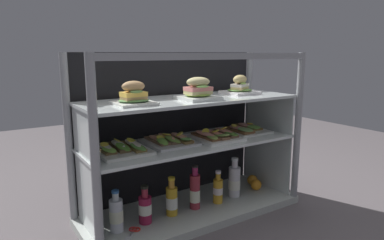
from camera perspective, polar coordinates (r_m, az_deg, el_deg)
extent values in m
cube|color=#585154|center=(2.06, 0.00, -15.44)|extent=(6.00, 6.00, 0.02)
cube|color=#B7BFB7|center=(2.04, 0.00, -14.64)|extent=(1.26, 0.48, 0.04)
cylinder|color=gray|center=(1.46, -15.74, -7.40)|extent=(0.04, 0.04, 0.91)
cylinder|color=gray|center=(2.14, 17.13, -1.66)|extent=(0.04, 0.04, 0.91)
cylinder|color=gray|center=(1.86, -19.76, -3.63)|extent=(0.04, 0.04, 0.91)
cylinder|color=gray|center=(2.43, 9.28, 0.19)|extent=(0.04, 0.04, 0.91)
cube|color=gray|center=(1.66, 4.15, 10.52)|extent=(1.22, 0.03, 0.03)
cube|color=black|center=(2.09, -3.49, -0.86)|extent=(1.18, 0.01, 0.87)
cube|color=silver|center=(1.74, -16.79, -12.44)|extent=(0.01, 0.40, 0.37)
cube|color=silver|center=(2.32, 12.31, -6.29)|extent=(0.01, 0.40, 0.37)
cube|color=silver|center=(1.91, 0.00, -3.78)|extent=(1.20, 0.42, 0.02)
cube|color=silver|center=(1.64, -17.39, -2.37)|extent=(0.01, 0.40, 0.22)
cube|color=silver|center=(2.25, 12.63, 1.35)|extent=(0.01, 0.40, 0.22)
cube|color=silver|center=(1.86, 0.00, 3.40)|extent=(1.20, 0.42, 0.02)
cube|color=white|center=(1.65, -9.64, 2.79)|extent=(0.18, 0.18, 0.01)
ellipsoid|color=#508141|center=(1.65, -9.66, 3.26)|extent=(0.15, 0.13, 0.01)
cube|color=tan|center=(1.65, -9.67, 3.60)|extent=(0.11, 0.08, 0.02)
cube|color=#F7C14C|center=(1.65, -9.69, 4.26)|extent=(0.12, 0.09, 0.02)
ellipsoid|color=#5F8A43|center=(1.61, -9.23, 4.67)|extent=(0.07, 0.03, 0.02)
ellipsoid|color=#A27A4D|center=(1.64, -9.73, 5.54)|extent=(0.12, 0.08, 0.05)
cube|color=white|center=(1.81, 1.13, 3.71)|extent=(0.19, 0.19, 0.02)
ellipsoid|color=olive|center=(1.81, 1.13, 4.25)|extent=(0.14, 0.12, 0.02)
cube|color=#D6CA86|center=(1.81, 1.13, 4.60)|extent=(0.13, 0.09, 0.02)
cube|color=#DC7E77|center=(1.80, 1.13, 5.23)|extent=(0.13, 0.09, 0.02)
ellipsoid|color=#8ECE62|center=(1.77, 1.84, 5.57)|extent=(0.08, 0.03, 0.01)
ellipsoid|color=tan|center=(1.80, 1.14, 6.36)|extent=(0.14, 0.09, 0.05)
cube|color=white|center=(2.08, 7.92, 4.56)|extent=(0.18, 0.18, 0.02)
ellipsoid|color=#59863D|center=(2.08, 7.93, 4.97)|extent=(0.16, 0.13, 0.01)
cube|color=tan|center=(2.08, 7.94, 5.27)|extent=(0.14, 0.11, 0.02)
cube|color=silver|center=(2.08, 7.96, 5.75)|extent=(0.14, 0.12, 0.02)
ellipsoid|color=#8EB951|center=(2.06, 8.53, 6.02)|extent=(0.07, 0.05, 0.01)
ellipsoid|color=tan|center=(2.08, 7.98, 6.71)|extent=(0.14, 0.12, 0.05)
cube|color=white|center=(1.73, -11.60, -5.01)|extent=(0.24, 0.27, 0.02)
cube|color=brown|center=(1.72, -14.22, -4.74)|extent=(0.06, 0.18, 0.01)
ellipsoid|color=#88C74B|center=(1.67, -13.62, -4.81)|extent=(0.07, 0.10, 0.02)
ellipsoid|color=silver|center=(1.72, -14.24, -4.27)|extent=(0.05, 0.15, 0.02)
cylinder|color=yellow|center=(1.71, -14.33, -3.96)|extent=(0.04, 0.04, 0.02)
cube|color=brown|center=(1.75, -12.12, -4.38)|extent=(0.06, 0.20, 0.02)
ellipsoid|color=#5A9D34|center=(1.69, -11.42, -4.40)|extent=(0.08, 0.11, 0.04)
ellipsoid|color=silver|center=(1.74, -12.14, -3.88)|extent=(0.05, 0.16, 0.02)
cylinder|color=yellow|center=(1.77, -12.28, -3.31)|extent=(0.04, 0.04, 0.02)
cube|color=brown|center=(1.75, -9.80, -4.32)|extent=(0.06, 0.22, 0.01)
ellipsoid|color=#5A993F|center=(1.69, -8.93, -4.42)|extent=(0.08, 0.12, 0.03)
ellipsoid|color=#EEE2C8|center=(1.74, -9.82, -3.80)|extent=(0.05, 0.17, 0.02)
cylinder|color=yellow|center=(1.75, -10.08, -3.31)|extent=(0.06, 0.06, 0.02)
cube|color=white|center=(1.86, -3.82, -3.70)|extent=(0.24, 0.27, 0.01)
cube|color=brown|center=(1.86, -5.84, -3.43)|extent=(0.06, 0.21, 0.01)
ellipsoid|color=#7FC448|center=(1.80, -4.94, -3.50)|extent=(0.06, 0.11, 0.03)
ellipsoid|color=#F3A886|center=(1.85, -5.85, -3.06)|extent=(0.05, 0.17, 0.01)
cylinder|color=#F9E445|center=(1.83, -5.27, -2.91)|extent=(0.04, 0.04, 0.02)
cube|color=brown|center=(1.88, -4.22, -3.19)|extent=(0.06, 0.22, 0.01)
ellipsoid|color=#7AA541|center=(1.82, -3.25, -3.23)|extent=(0.08, 0.12, 0.04)
ellipsoid|color=#E8A17C|center=(1.87, -4.23, -2.74)|extent=(0.05, 0.17, 0.02)
cylinder|color=#F4DF47|center=(1.87, -4.26, -2.44)|extent=(0.07, 0.07, 0.02)
cube|color=brown|center=(1.88, -2.10, -3.12)|extent=(0.06, 0.21, 0.01)
ellipsoid|color=#7FC761|center=(1.83, -1.08, -3.14)|extent=(0.07, 0.11, 0.03)
ellipsoid|color=#F2AA89|center=(1.88, -2.11, -2.65)|extent=(0.05, 0.17, 0.02)
cylinder|color=yellow|center=(1.87, -2.13, -2.32)|extent=(0.06, 0.06, 0.02)
cube|color=white|center=(1.96, 3.78, -2.93)|extent=(0.24, 0.27, 0.02)
cube|color=brown|center=(1.93, 2.21, -2.73)|extent=(0.06, 0.21, 0.01)
ellipsoid|color=#96B24E|center=(1.87, 3.34, -2.76)|extent=(0.07, 0.12, 0.02)
ellipsoid|color=#F69E8B|center=(1.92, 2.21, -2.28)|extent=(0.05, 0.17, 0.02)
cylinder|color=yellow|center=(1.93, 2.30, -1.88)|extent=(0.05, 0.05, 0.03)
cube|color=brown|center=(1.96, 3.77, -2.52)|extent=(0.06, 0.22, 0.01)
ellipsoid|color=#8EB556|center=(1.90, 4.94, -2.54)|extent=(0.08, 0.12, 0.04)
ellipsoid|color=#F69D87|center=(1.95, 3.78, -2.09)|extent=(0.05, 0.17, 0.02)
cylinder|color=yellow|center=(1.94, 3.91, -1.83)|extent=(0.06, 0.06, 0.02)
cube|color=brown|center=(2.00, 5.38, -2.24)|extent=(0.06, 0.20, 0.01)
ellipsoid|color=#568832|center=(1.95, 6.47, -2.21)|extent=(0.06, 0.10, 0.03)
ellipsoid|color=#E79B7B|center=(2.00, 5.39, -1.80)|extent=(0.05, 0.16, 0.02)
cylinder|color=yellow|center=(2.01, 5.27, -1.37)|extent=(0.06, 0.06, 0.02)
cube|color=white|center=(2.16, 8.63, -1.75)|extent=(0.24, 0.27, 0.01)
cube|color=brown|center=(2.11, 7.80, -1.64)|extent=(0.08, 0.20, 0.01)
ellipsoid|color=#80AF61|center=(2.06, 8.88, -1.59)|extent=(0.10, 0.12, 0.02)
ellipsoid|color=#E19586|center=(2.11, 7.81, -1.29)|extent=(0.07, 0.16, 0.01)
cylinder|color=yellow|center=(2.12, 7.05, -0.94)|extent=(0.04, 0.04, 0.02)
cube|color=brown|center=(2.21, 9.16, -1.16)|extent=(0.08, 0.19, 0.01)
ellipsoid|color=#80C052|center=(2.16, 10.20, -1.13)|extent=(0.08, 0.10, 0.02)
ellipsoid|color=#E59C8C|center=(2.20, 9.17, -0.85)|extent=(0.07, 0.16, 0.01)
cylinder|color=yellow|center=(2.20, 9.62, -0.62)|extent=(0.05, 0.05, 0.02)
cylinder|color=silver|center=(1.79, -12.47, -15.24)|extent=(0.07, 0.07, 0.16)
cylinder|color=#E8EDCF|center=(1.79, -12.47, -15.26)|extent=(0.07, 0.07, 0.06)
cylinder|color=white|center=(1.74, -12.61, -12.29)|extent=(0.03, 0.03, 0.04)
cylinder|color=#346EB7|center=(1.73, -12.65, -11.53)|extent=(0.04, 0.04, 0.01)
cylinder|color=#9B1C40|center=(1.84, -7.78, -14.58)|extent=(0.07, 0.07, 0.14)
cylinder|color=silver|center=(1.84, -7.79, -14.39)|extent=(0.07, 0.07, 0.05)
cylinder|color=#9D2538|center=(1.80, -7.86, -11.88)|extent=(0.03, 0.03, 0.05)
cylinder|color=black|center=(1.79, -7.89, -10.96)|extent=(0.04, 0.04, 0.02)
cylinder|color=gold|center=(1.91, -3.38, -13.32)|extent=(0.06, 0.06, 0.15)
cylinder|color=white|center=(1.91, -3.38, -13.52)|extent=(0.06, 0.06, 0.06)
cylinder|color=gold|center=(1.87, -3.42, -10.56)|extent=(0.03, 0.03, 0.04)
cylinder|color=gold|center=(1.86, -3.43, -9.71)|extent=(0.04, 0.04, 0.02)
cylinder|color=#992D39|center=(1.97, 0.48, -11.82)|extent=(0.06, 0.06, 0.20)
cylinder|color=#EBEDCE|center=(1.98, 0.48, -12.44)|extent=(0.06, 0.06, 0.07)
cylinder|color=#971F4C|center=(1.93, 0.49, -8.50)|extent=(0.03, 0.03, 0.05)
cylinder|color=black|center=(1.92, 0.49, -7.70)|extent=(0.04, 0.04, 0.01)
cylinder|color=gold|center=(2.06, 4.32, -11.71)|extent=(0.06, 0.06, 0.14)
cylinder|color=silver|center=(2.05, 4.33, -11.59)|extent=(0.06, 0.06, 0.04)
cylinder|color=gold|center=(2.02, 4.36, -9.36)|extent=(0.03, 0.03, 0.04)
cylinder|color=silver|center=(2.01, 4.37, -8.63)|extent=(0.03, 0.03, 0.02)
cylinder|color=silver|center=(2.15, 7.05, -10.14)|extent=(0.07, 0.07, 0.18)
cylinder|color=white|center=(2.15, 7.04, -10.55)|extent=(0.07, 0.07, 0.06)
cylinder|color=white|center=(2.11, 7.12, -7.26)|extent=(0.04, 0.04, 0.04)
cylinder|color=silver|center=(2.10, 7.14, -6.48)|extent=(0.04, 0.04, 0.02)
sphere|color=orange|center=(2.28, 10.60, -10.51)|extent=(0.07, 0.07, 0.07)
sphere|color=orange|center=(2.35, 9.98, -9.80)|extent=(0.07, 0.07, 0.07)
cube|color=silver|center=(1.74, -10.30, -18.77)|extent=(0.07, 0.09, 0.00)
torus|color=red|center=(1.81, -9.76, -17.43)|extent=(0.06, 0.06, 0.01)
cube|color=silver|center=(1.75, -10.72, -18.71)|extent=(0.09, 0.07, 0.00)
torus|color=red|center=(1.81, -9.25, -17.51)|extent=(0.06, 0.06, 0.01)
cylinder|color=silver|center=(1.77, -10.06, -18.14)|extent=(0.01, 0.01, 0.01)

